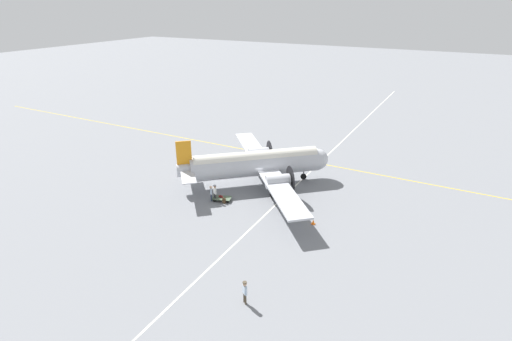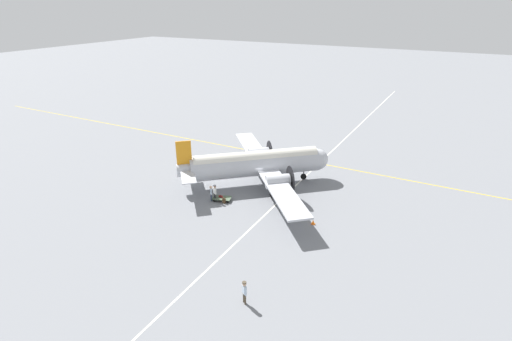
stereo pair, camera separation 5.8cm
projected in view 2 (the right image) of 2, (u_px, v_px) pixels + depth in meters
name	position (u px, v px, depth m)	size (l,w,h in m)	color
ground_plane	(256.00, 184.00, 45.93)	(300.00, 300.00, 0.00)	slate
apron_line_eastwest	(289.00, 158.00, 53.53)	(120.00, 0.16, 0.01)	gold
apron_line_northsouth	(289.00, 192.00, 44.09)	(0.16, 120.00, 0.01)	silver
airliner_main	(260.00, 163.00, 45.03)	(18.85, 20.04, 5.82)	silver
crew_foreground	(244.00, 290.00, 27.42)	(0.51, 0.42, 1.81)	#473D2D
passenger_boarding	(211.00, 192.00, 41.74)	(0.39, 0.48, 1.69)	navy
ramp_agent	(215.00, 191.00, 41.64)	(0.50, 0.42, 1.81)	#2D2D33
suitcase_near_door	(224.00, 201.00, 41.47)	(0.35, 0.17, 0.62)	#47331E
suitcase_upright_spare	(221.00, 198.00, 42.12)	(0.48, 0.13, 0.56)	maroon
baggage_cart	(222.00, 198.00, 42.05)	(2.17, 1.71, 0.56)	#4C6047
traffic_cone	(313.00, 222.00, 37.62)	(0.36, 0.36, 0.48)	orange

